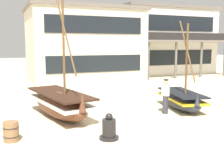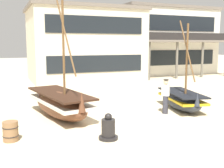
% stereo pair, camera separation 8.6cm
% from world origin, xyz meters
% --- Properties ---
extents(ground_plane, '(120.00, 120.00, 0.00)m').
position_xyz_m(ground_plane, '(0.00, 0.00, 0.00)').
color(ground_plane, beige).
extents(fishing_boat_near_left, '(2.07, 3.70, 4.55)m').
position_xyz_m(fishing_boat_near_left, '(3.51, 0.10, 0.52)').
color(fishing_boat_near_left, '#2D333D').
rests_on(fishing_boat_near_left, ground).
extents(fishing_boat_centre_large, '(2.39, 4.88, 6.33)m').
position_xyz_m(fishing_boat_centre_large, '(-2.60, 0.98, 0.65)').
color(fishing_boat_centre_large, brown).
rests_on(fishing_boat_centre_large, ground).
extents(fisherman_by_hull, '(0.41, 0.41, 1.68)m').
position_xyz_m(fisherman_by_hull, '(2.25, -0.33, 0.83)').
color(fisherman_by_hull, '#33333D').
rests_on(fisherman_by_hull, ground).
extents(capstan_winch, '(0.70, 0.70, 0.95)m').
position_xyz_m(capstan_winch, '(-1.64, -2.66, 0.37)').
color(capstan_winch, black).
rests_on(capstan_winch, ground).
extents(wooden_barrel, '(0.56, 0.56, 0.70)m').
position_xyz_m(wooden_barrel, '(-4.85, -1.56, 0.35)').
color(wooden_barrel, olive).
rests_on(wooden_barrel, ground).
extents(harbor_building_main, '(10.22, 7.27, 6.63)m').
position_xyz_m(harbor_building_main, '(2.37, 13.67, 3.33)').
color(harbor_building_main, beige).
rests_on(harbor_building_main, ground).
extents(harbor_building_annex, '(11.28, 9.12, 7.40)m').
position_xyz_m(harbor_building_annex, '(12.51, 16.30, 3.71)').
color(harbor_building_annex, silver).
rests_on(harbor_building_annex, ground).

